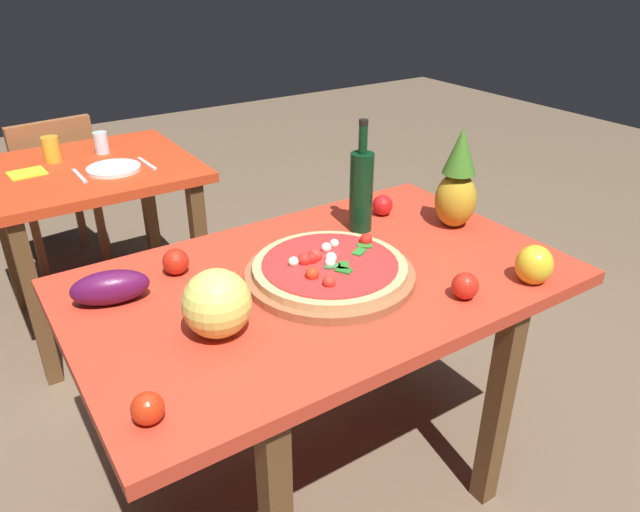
% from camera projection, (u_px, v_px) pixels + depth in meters
% --- Properties ---
extents(ground_plane, '(10.00, 10.00, 0.00)m').
position_uv_depth(ground_plane, '(322.00, 469.00, 2.03)').
color(ground_plane, brown).
extents(display_table, '(1.39, 0.86, 0.77)m').
position_uv_depth(display_table, '(322.00, 302.00, 1.72)').
color(display_table, brown).
rests_on(display_table, ground_plane).
extents(background_table, '(0.88, 0.79, 0.77)m').
position_uv_depth(background_table, '(91.00, 193.00, 2.57)').
color(background_table, brown).
rests_on(background_table, ground_plane).
extents(dining_chair, '(0.45, 0.45, 0.85)m').
position_uv_depth(dining_chair, '(55.00, 187.00, 3.08)').
color(dining_chair, '#985C3A').
rests_on(dining_chair, ground_plane).
extents(pizza_board, '(0.48, 0.48, 0.02)m').
position_uv_depth(pizza_board, '(330.00, 275.00, 1.65)').
color(pizza_board, '#985C3A').
rests_on(pizza_board, display_table).
extents(pizza, '(0.43, 0.43, 0.06)m').
position_uv_depth(pizza, '(329.00, 266.00, 1.64)').
color(pizza, tan).
rests_on(pizza, pizza_board).
extents(wine_bottle, '(0.08, 0.08, 0.37)m').
position_uv_depth(wine_bottle, '(361.00, 190.00, 1.89)').
color(wine_bottle, black).
rests_on(wine_bottle, display_table).
extents(pineapple_left, '(0.13, 0.13, 0.33)m').
position_uv_depth(pineapple_left, '(457.00, 183.00, 1.91)').
color(pineapple_left, '#B58F22').
rests_on(pineapple_left, display_table).
extents(melon, '(0.17, 0.17, 0.17)m').
position_uv_depth(melon, '(217.00, 303.00, 1.39)').
color(melon, '#E4DF62').
rests_on(melon, display_table).
extents(bell_pepper, '(0.10, 0.10, 0.11)m').
position_uv_depth(bell_pepper, '(534.00, 265.00, 1.63)').
color(bell_pepper, yellow).
rests_on(bell_pepper, display_table).
extents(eggplant, '(0.22, 0.14, 0.09)m').
position_uv_depth(eggplant, '(110.00, 287.00, 1.53)').
color(eggplant, '#511240').
rests_on(eggplant, display_table).
extents(tomato_at_corner, '(0.08, 0.08, 0.08)m').
position_uv_depth(tomato_at_corner, '(176.00, 262.00, 1.67)').
color(tomato_at_corner, red).
rests_on(tomato_at_corner, display_table).
extents(tomato_beside_pepper, '(0.07, 0.07, 0.07)m').
position_uv_depth(tomato_beside_pepper, '(382.00, 205.00, 2.04)').
color(tomato_beside_pepper, red).
rests_on(tomato_beside_pepper, display_table).
extents(tomato_near_board, '(0.07, 0.07, 0.07)m').
position_uv_depth(tomato_near_board, '(148.00, 408.00, 1.15)').
color(tomato_near_board, red).
rests_on(tomato_near_board, display_table).
extents(tomato_by_bottle, '(0.07, 0.07, 0.07)m').
position_uv_depth(tomato_by_bottle, '(465.00, 286.00, 1.55)').
color(tomato_by_bottle, red).
rests_on(tomato_by_bottle, display_table).
extents(drinking_glass_juice, '(0.07, 0.07, 0.11)m').
position_uv_depth(drinking_glass_juice, '(51.00, 149.00, 2.55)').
color(drinking_glass_juice, gold).
rests_on(drinking_glass_juice, background_table).
extents(drinking_glass_water, '(0.06, 0.06, 0.10)m').
position_uv_depth(drinking_glass_water, '(101.00, 143.00, 2.65)').
color(drinking_glass_water, silver).
rests_on(drinking_glass_water, background_table).
extents(dinner_plate, '(0.22, 0.22, 0.02)m').
position_uv_depth(dinner_plate, '(114.00, 169.00, 2.46)').
color(dinner_plate, white).
rests_on(dinner_plate, background_table).
extents(fork_utensil, '(0.02, 0.18, 0.01)m').
position_uv_depth(fork_utensil, '(79.00, 176.00, 2.40)').
color(fork_utensil, silver).
rests_on(fork_utensil, background_table).
extents(knife_utensil, '(0.03, 0.18, 0.01)m').
position_uv_depth(knife_utensil, '(147.00, 163.00, 2.53)').
color(knife_utensil, silver).
rests_on(knife_utensil, background_table).
extents(napkin_folded, '(0.15, 0.13, 0.01)m').
position_uv_depth(napkin_folded, '(27.00, 173.00, 2.43)').
color(napkin_folded, yellow).
rests_on(napkin_folded, background_table).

